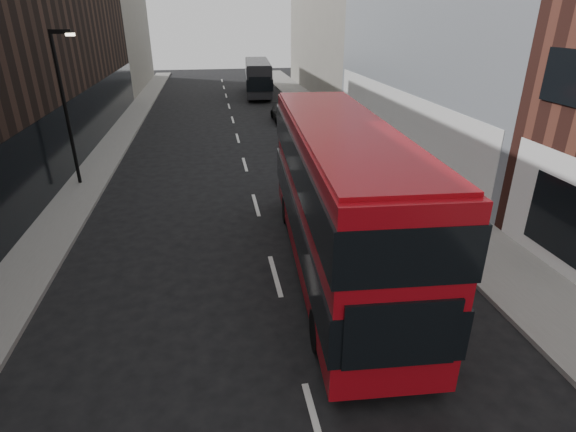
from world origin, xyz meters
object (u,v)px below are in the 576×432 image
grey_bus (258,77)px  car_c (284,113)px  car_b (306,132)px  street_lamp (65,99)px  car_a (326,203)px  red_bus (339,193)px

grey_bus → car_c: (0.63, -13.17, -1.19)m
car_b → car_c: bearing=92.4°
street_lamp → car_b: size_ratio=1.52×
grey_bus → car_c: grey_bus is taller
car_b → grey_bus: bearing=92.4°
car_a → car_b: bearing=78.2°
red_bus → car_a: red_bus is taller
grey_bus → car_b: size_ratio=2.33×
red_bus → grey_bus: (1.34, 35.77, -0.86)m
street_lamp → car_c: bearing=46.1°
car_b → car_c: 6.91m
red_bus → car_a: 4.41m
car_b → car_c: car_b is taller
car_a → car_b: car_b is taller
car_a → car_c: car_a is taller
car_a → red_bus: bearing=-103.1°
car_c → street_lamp: bearing=-133.6°
street_lamp → car_c: street_lamp is taller
car_c → grey_bus: bearing=93.0°
red_bus → car_b: size_ratio=2.64×
grey_bus → car_b: (0.96, -20.07, -1.07)m
street_lamp → red_bus: 14.31m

